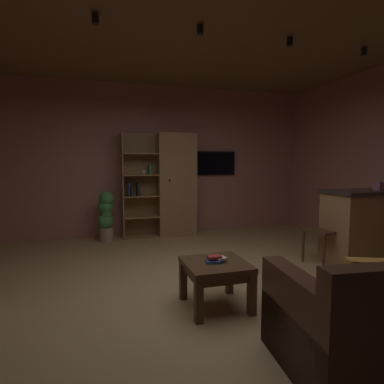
% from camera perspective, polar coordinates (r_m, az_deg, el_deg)
% --- Properties ---
extents(floor, '(6.22, 6.01, 0.02)m').
position_cam_1_polar(floor, '(3.63, 1.91, -17.51)').
color(floor, tan).
rests_on(floor, ground).
extents(wall_back, '(6.34, 0.06, 2.86)m').
position_cam_1_polar(wall_back, '(6.29, -6.96, 5.60)').
color(wall_back, '#AD7060').
rests_on(wall_back, ground).
extents(ceiling, '(6.22, 6.01, 0.02)m').
position_cam_1_polar(ceiling, '(3.65, 2.07, 29.06)').
color(ceiling, brown).
extents(window_pane_back, '(0.78, 0.01, 0.83)m').
position_cam_1_polar(window_pane_back, '(6.23, -8.96, 3.23)').
color(window_pane_back, white).
extents(bookshelf_cabinet, '(1.38, 0.41, 1.93)m').
position_cam_1_polar(bookshelf_cabinet, '(6.10, -3.67, 1.23)').
color(bookshelf_cabinet, '#997047').
rests_on(bookshelf_cabinet, ground).
extents(kitchen_bar_counter, '(1.50, 0.63, 1.02)m').
position_cam_1_polar(kitchen_bar_counter, '(5.18, 29.88, -5.21)').
color(kitchen_bar_counter, '#997047').
rests_on(kitchen_bar_counter, ground).
extents(tissue_box, '(0.12, 0.12, 0.11)m').
position_cam_1_polar(tissue_box, '(5.06, 30.38, 0.92)').
color(tissue_box, '#995972').
rests_on(tissue_box, kitchen_bar_counter).
extents(coffee_table, '(0.59, 0.60, 0.44)m').
position_cam_1_polar(coffee_table, '(3.19, 4.24, -13.89)').
color(coffee_table, '#4C331E').
rests_on(coffee_table, ground).
extents(table_book_0, '(0.15, 0.12, 0.02)m').
position_cam_1_polar(table_book_0, '(3.13, 3.75, -12.28)').
color(table_book_0, '#2D4C8C').
rests_on(table_book_0, coffee_table).
extents(table_book_1, '(0.12, 0.12, 0.02)m').
position_cam_1_polar(table_book_1, '(3.17, 5.11, -11.63)').
color(table_book_1, beige).
rests_on(table_book_1, coffee_table).
extents(table_book_2, '(0.13, 0.09, 0.02)m').
position_cam_1_polar(table_book_2, '(3.14, 3.96, -11.43)').
color(table_book_2, '#B22D2D').
rests_on(table_book_2, coffee_table).
extents(dining_chair, '(0.48, 0.48, 0.92)m').
position_cam_1_polar(dining_chair, '(4.83, 23.00, -5.43)').
color(dining_chair, '#4C331E').
rests_on(dining_chair, ground).
extents(potted_floor_plant, '(0.30, 0.29, 0.89)m').
position_cam_1_polar(potted_floor_plant, '(5.85, -15.07, -3.90)').
color(potted_floor_plant, '#9E896B').
rests_on(potted_floor_plant, ground).
extents(wall_mounted_tv, '(0.85, 0.06, 0.48)m').
position_cam_1_polar(wall_mounted_tv, '(6.56, 4.11, 5.13)').
color(wall_mounted_tv, black).
extents(track_light_spot_1, '(0.07, 0.07, 0.09)m').
position_cam_1_polar(track_light_spot_1, '(3.66, -16.82, 27.39)').
color(track_light_spot_1, black).
extents(track_light_spot_2, '(0.07, 0.07, 0.09)m').
position_cam_1_polar(track_light_spot_2, '(3.77, 1.47, 26.91)').
color(track_light_spot_2, black).
extents(track_light_spot_3, '(0.07, 0.07, 0.09)m').
position_cam_1_polar(track_light_spot_3, '(4.25, 16.99, 24.19)').
color(track_light_spot_3, black).
extents(track_light_spot_4, '(0.07, 0.07, 0.09)m').
position_cam_1_polar(track_light_spot_4, '(4.91, 28.26, 21.16)').
color(track_light_spot_4, black).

